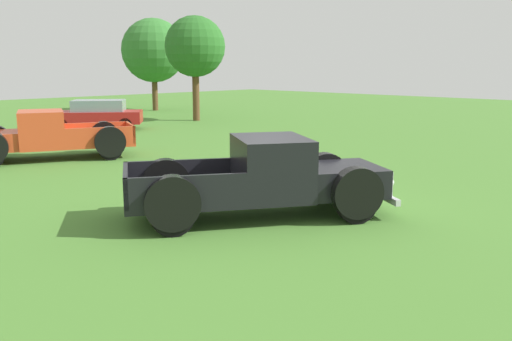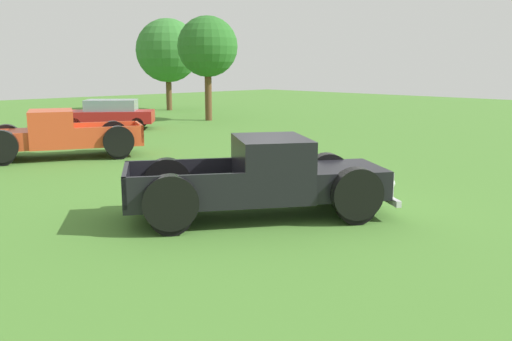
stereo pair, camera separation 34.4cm
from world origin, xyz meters
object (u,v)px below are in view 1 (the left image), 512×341
at_px(pickup_truck_foreground, 274,179).
at_px(sedan_distant_b, 97,114).
at_px(oak_tree_center, 153,51).
at_px(oak_tree_east, 195,47).
at_px(pickup_truck_behind_left, 40,137).

bearing_deg(pickup_truck_foreground, sedan_distant_b, 71.94).
bearing_deg(sedan_distant_b, pickup_truck_foreground, -108.06).
height_order(pickup_truck_foreground, oak_tree_center, oak_tree_center).
relative_size(pickup_truck_foreground, oak_tree_east, 0.95).
bearing_deg(oak_tree_east, pickup_truck_behind_left, -151.68).
bearing_deg(oak_tree_center, oak_tree_east, -108.91).
xyz_separation_m(pickup_truck_foreground, pickup_truck_behind_left, (-0.33, 9.39, -0.01)).
bearing_deg(oak_tree_east, oak_tree_center, 71.09).
distance_m(pickup_truck_foreground, sedan_distant_b, 16.16).
bearing_deg(pickup_truck_foreground, oak_tree_east, 54.91).
height_order(sedan_distant_b, oak_tree_center, oak_tree_center).
distance_m(pickup_truck_behind_left, sedan_distant_b, 8.01).
height_order(oak_tree_east, oak_tree_center, oak_tree_center).
relative_size(pickup_truck_behind_left, oak_tree_center, 0.89).
bearing_deg(pickup_truck_behind_left, oak_tree_center, 43.98).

